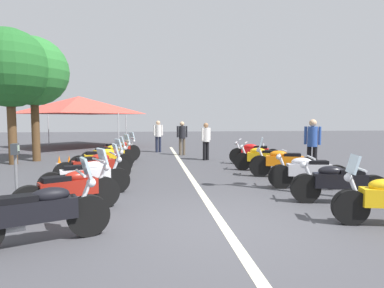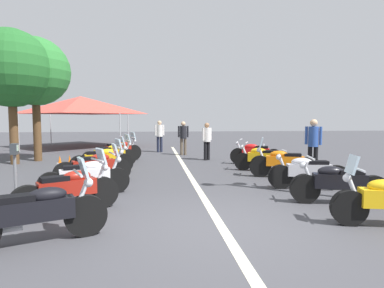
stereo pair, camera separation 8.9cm
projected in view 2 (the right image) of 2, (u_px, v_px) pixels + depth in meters
The scene contains 24 objects.
ground_plane at pixel (222, 227), 5.25m from camera, with size 80.00×80.00×0.00m, color #424247.
lane_centre_stripe at pixel (190, 176), 9.96m from camera, with size 20.47×0.16×0.01m, color beige.
motorcycle_left_row_0 at pixel (37, 212), 4.51m from camera, with size 0.99×1.93×1.20m.
motorcycle_left_row_1 at pixel (69, 189), 6.00m from camera, with size 1.13×1.79×1.20m.
motorcycle_left_row_2 at pixel (86, 176), 7.40m from camera, with size 0.89×1.99×1.19m.
motorcycle_left_row_3 at pixel (95, 166), 8.84m from camera, with size 1.08×1.98×1.21m.
motorcycle_left_row_4 at pixel (103, 159), 10.36m from camera, with size 0.86×1.97×1.21m.
motorcycle_left_row_5 at pixel (111, 154), 11.89m from camera, with size 1.13×1.92×1.20m.
motorcycle_left_row_6 at pixel (119, 150), 13.38m from camera, with size 1.11×1.86×1.22m.
motorcycle_right_row_1 at pixel (338, 183), 6.64m from camera, with size 0.82×1.97×0.99m.
motorcycle_right_row_2 at pixel (308, 172), 8.08m from camera, with size 0.76×2.03×0.99m.
motorcycle_right_row_3 at pixel (284, 162), 9.64m from camera, with size 0.95×2.04×1.22m.
motorcycle_right_row_4 at pixel (263, 158), 10.83m from camera, with size 1.00×1.87×0.98m.
motorcycle_right_row_5 at pixel (255, 153), 12.41m from camera, with size 0.99×1.89×1.00m.
parking_meter at pixel (15, 163), 6.38m from camera, with size 0.19×0.14×1.29m.
traffic_cone_0 at pixel (60, 165), 10.22m from camera, with size 0.36×0.36×0.61m.
traffic_cone_1 at pixel (70, 165), 10.29m from camera, with size 0.36×0.36×0.61m.
bystander_0 at pixel (313, 142), 10.41m from camera, with size 0.34×0.45×1.77m.
bystander_1 at pixel (160, 134), 17.06m from camera, with size 0.32×0.51×1.69m.
bystander_3 at pixel (207, 138), 13.75m from camera, with size 0.34×0.45×1.61m.
bystander_4 at pixel (183, 135), 15.66m from camera, with size 0.32×0.53×1.65m.
roadside_tree_0 at pixel (35, 72), 13.29m from camera, with size 2.84×2.84×5.17m.
roadside_tree_1 at pixel (11, 69), 12.31m from camera, with size 3.01×3.01×5.24m.
event_tent at pixel (81, 105), 20.14m from camera, with size 6.01×6.01×3.20m.
Camera 2 is at (-5.04, 1.08, 1.78)m, focal length 29.88 mm.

